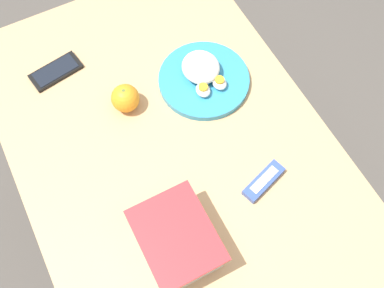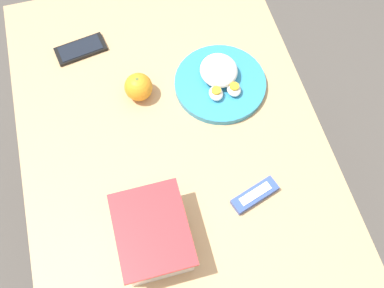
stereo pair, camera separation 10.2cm
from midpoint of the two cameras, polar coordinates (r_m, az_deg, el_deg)
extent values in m
plane|color=#4C4742|center=(1.80, 0.78, -12.96)|extent=(10.00, 10.00, 0.00)
cube|color=tan|center=(1.08, 1.27, -3.88)|extent=(1.25, 0.74, 0.03)
cylinder|color=#A07D56|center=(1.74, 5.91, 10.67)|extent=(0.06, 0.06, 0.74)
cylinder|color=#A07D56|center=(1.69, -14.47, 6.07)|extent=(0.06, 0.06, 0.74)
cube|color=white|center=(0.98, -1.91, -11.78)|extent=(0.17, 0.13, 0.08)
cube|color=#CCBC84|center=(0.99, -1.88, -12.01)|extent=(0.16, 0.12, 0.05)
cube|color=red|center=(0.93, -2.00, -11.08)|extent=(0.19, 0.15, 0.01)
ellipsoid|color=gray|center=(0.96, -1.47, -14.44)|extent=(0.06, 0.05, 0.02)
ellipsoid|color=gray|center=(0.97, -2.34, -11.84)|extent=(0.05, 0.04, 0.03)
ellipsoid|color=gray|center=(0.98, -3.52, -9.34)|extent=(0.06, 0.05, 0.03)
sphere|color=orange|center=(1.14, -4.26, 7.00)|extent=(0.07, 0.07, 0.07)
cylinder|color=#4C662D|center=(1.11, -4.38, 7.95)|extent=(0.01, 0.01, 0.00)
cylinder|color=teal|center=(1.18, 6.09, 7.41)|extent=(0.24, 0.24, 0.02)
ellipsoid|color=white|center=(1.16, 5.97, 9.06)|extent=(0.10, 0.10, 0.05)
ellipsoid|color=white|center=(1.15, 7.89, 6.66)|extent=(0.04, 0.04, 0.02)
cylinder|color=#F4A823|center=(1.14, 7.98, 7.03)|extent=(0.02, 0.02, 0.01)
ellipsoid|color=white|center=(1.14, 5.64, 6.18)|extent=(0.04, 0.04, 0.02)
cylinder|color=#F4A823|center=(1.12, 5.71, 6.55)|extent=(0.02, 0.02, 0.01)
cube|color=#334C9E|center=(1.05, 10.75, -6.69)|extent=(0.07, 0.12, 0.02)
cube|color=white|center=(1.04, 10.84, -6.50)|extent=(0.04, 0.08, 0.00)
cube|color=black|center=(1.27, -11.70, 11.50)|extent=(0.08, 0.14, 0.01)
cube|color=black|center=(1.26, -11.75, 11.66)|extent=(0.07, 0.12, 0.00)
camera|label=1|loc=(0.05, -87.23, 5.65)|focal=42.00mm
camera|label=2|loc=(0.05, 92.77, -5.65)|focal=42.00mm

